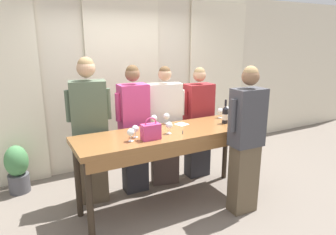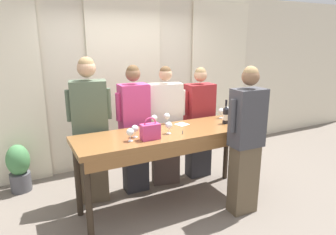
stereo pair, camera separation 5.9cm
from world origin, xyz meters
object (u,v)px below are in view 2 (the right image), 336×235
Objects in this scene: wine_glass_front_mid at (167,117)px; wine_glass_back_left at (154,118)px; guest_striped_shirt at (199,123)px; tasting_bar at (171,140)px; wine_glass_center_left at (221,111)px; wine_glass_center_right at (135,129)px; wine_bottle at (226,115)px; wine_glass_center_mid at (169,125)px; guest_cream_sweater at (166,126)px; guest_pink_top at (135,129)px; wine_glass_front_right at (130,132)px; potted_plant at (19,167)px; handbag at (150,131)px; wine_glass_front_left at (228,110)px; host_pouring at (246,140)px; guest_olive_jacket at (91,130)px.

wine_glass_front_mid and wine_glass_back_left have the same top height.
wine_glass_front_mid is at bearing -159.07° from guest_striped_shirt.
tasting_bar is 0.96m from wine_glass_center_left.
tasting_bar is 16.35× the size of wine_glass_center_right.
wine_bottle reaches higher than wine_glass_center_mid.
wine_glass_center_left is 0.08× the size of guest_cream_sweater.
guest_striped_shirt is at bearing -0.00° from guest_pink_top.
wine_bottle is at bearing 3.80° from wine_glass_front_right.
wine_bottle is at bearing -27.77° from potted_plant.
wine_bottle reaches higher than handbag.
wine_glass_front_mid is at bearing 176.71° from wine_glass_front_left.
host_pouring is at bearing -114.14° from wine_glass_front_left.
tasting_bar is 0.97m from guest_striped_shirt.
guest_cream_sweater is at bearing -20.37° from potted_plant.
wine_bottle reaches higher than wine_glass_center_right.
wine_glass_front_right is at bearing 161.94° from host_pouring.
wine_glass_center_left is at bearing -69.39° from guest_striped_shirt.
wine_glass_center_left is 0.99m from wine_glass_back_left.
handbag is at bearing -162.79° from wine_glass_center_left.
guest_striped_shirt reaches higher than wine_glass_front_left.
wine_glass_center_left is at bearing 16.92° from wine_glass_center_mid.
wine_glass_center_left reaches higher than potted_plant.
guest_striped_shirt is (-0.13, 0.35, -0.24)m from wine_glass_center_left.
wine_glass_front_right reaches higher than potted_plant.
wine_glass_center_left is 1.00× the size of wine_glass_center_right.
wine_glass_front_left is (0.27, 0.28, -0.02)m from wine_bottle.
guest_cream_sweater reaches higher than wine_glass_front_right.
wine_glass_center_left is 0.80m from guest_cream_sweater.
wine_glass_front_left and wine_glass_front_mid have the same top height.
wine_bottle is at bearing -1.15° from tasting_bar.
handbag is 1.46m from wine_glass_front_left.
wine_glass_front_mid is 0.08× the size of guest_cream_sweater.
wine_glass_front_right is 1.51m from wine_glass_center_left.
host_pouring is at bearing -36.30° from tasting_bar.
wine_glass_front_mid reaches higher than potted_plant.
guest_striped_shirt is at bearing -0.00° from guest_olive_jacket.
wine_glass_front_right is at bearing -138.74° from wine_glass_back_left.
wine_bottle is 0.18× the size of guest_pink_top.
guest_striped_shirt is at bearing 20.93° from wine_glass_front_mid.
wine_glass_center_right is 0.08× the size of guest_cream_sweater.
handbag is 0.95m from guest_cream_sweater.
wine_glass_front_mid reaches higher than tasting_bar.
guest_cream_sweater is (0.11, 0.26, -0.21)m from wine_glass_front_mid.
handbag is 1.78× the size of wine_glass_back_left.
wine_glass_front_left and wine_glass_back_left have the same top height.
wine_glass_center_mid and wine_glass_back_left have the same top height.
wine_glass_center_left is at bearing -22.09° from potted_plant.
wine_glass_front_right and wine_glass_center_left have the same top height.
wine_glass_front_left is 0.08× the size of guest_pink_top.
handbag reaches higher than tasting_bar.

